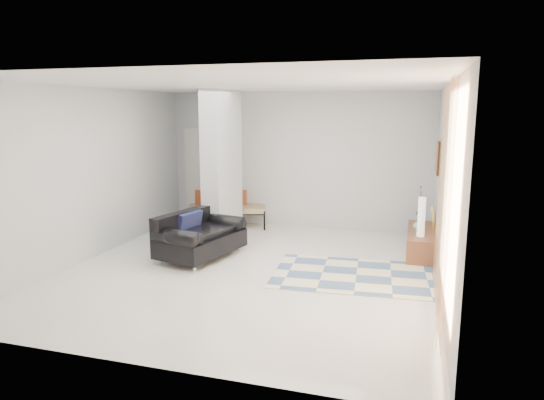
% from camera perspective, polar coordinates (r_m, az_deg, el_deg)
% --- Properties ---
extents(floor, '(6.00, 6.00, 0.00)m').
position_cam_1_polar(floor, '(7.57, -2.52, -8.21)').
color(floor, white).
rests_on(floor, ground).
extents(ceiling, '(6.00, 6.00, 0.00)m').
position_cam_1_polar(ceiling, '(7.18, -2.71, 13.46)').
color(ceiling, white).
rests_on(ceiling, wall_back).
extents(wall_back, '(6.00, 0.00, 6.00)m').
position_cam_1_polar(wall_back, '(10.11, 2.96, 4.66)').
color(wall_back, silver).
rests_on(wall_back, ground).
extents(wall_front, '(6.00, 0.00, 6.00)m').
position_cam_1_polar(wall_front, '(4.57, -15.01, -2.91)').
color(wall_front, silver).
rests_on(wall_front, ground).
extents(wall_left, '(0.00, 6.00, 6.00)m').
position_cam_1_polar(wall_left, '(8.54, -20.35, 2.94)').
color(wall_left, silver).
rests_on(wall_left, ground).
extents(wall_right, '(0.00, 6.00, 6.00)m').
position_cam_1_polar(wall_right, '(6.87, 19.64, 1.27)').
color(wall_right, silver).
rests_on(wall_right, ground).
extents(partition_column, '(0.35, 1.20, 2.80)m').
position_cam_1_polar(partition_column, '(9.12, -5.88, 3.98)').
color(partition_column, '#ACB0B3').
rests_on(partition_column, floor).
extents(hallway_door, '(0.85, 0.06, 2.04)m').
position_cam_1_polar(hallway_door, '(10.80, -8.02, 2.92)').
color(hallway_door, silver).
rests_on(hallway_door, floor).
extents(curtain, '(0.00, 2.55, 2.55)m').
position_cam_1_polar(curtain, '(5.72, 19.45, 0.04)').
color(curtain, '#FF9B43').
rests_on(curtain, wall_right).
extents(wall_art, '(0.04, 0.45, 0.55)m').
position_cam_1_polar(wall_art, '(8.52, 18.97, 4.70)').
color(wall_art, '#351B0E').
rests_on(wall_art, wall_right).
extents(media_console, '(0.45, 1.58, 0.80)m').
position_cam_1_polar(media_console, '(8.77, 17.10, -4.65)').
color(media_console, brown).
rests_on(media_console, floor).
extents(loveseat, '(1.20, 1.66, 0.76)m').
position_cam_1_polar(loveseat, '(8.20, -8.69, -4.23)').
color(loveseat, silver).
rests_on(loveseat, floor).
extents(daybed, '(1.75, 1.11, 0.77)m').
position_cam_1_polar(daybed, '(10.28, -5.46, -0.79)').
color(daybed, black).
rests_on(daybed, floor).
extents(area_rug, '(2.57, 1.81, 0.01)m').
position_cam_1_polar(area_rug, '(7.42, 9.89, -8.70)').
color(area_rug, beige).
rests_on(area_rug, floor).
extents(cylinder_lamp, '(0.12, 0.12, 0.64)m').
position_cam_1_polar(cylinder_lamp, '(8.25, 17.17, -1.91)').
color(cylinder_lamp, beige).
rests_on(cylinder_lamp, media_console).
extents(bronze_figurine, '(0.13, 0.13, 0.25)m').
position_cam_1_polar(bronze_figurine, '(9.10, 16.87, -2.03)').
color(bronze_figurine, black).
rests_on(bronze_figurine, media_console).
extents(vase, '(0.22, 0.22, 0.20)m').
position_cam_1_polar(vase, '(8.71, 16.87, -2.74)').
color(vase, silver).
rests_on(vase, media_console).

